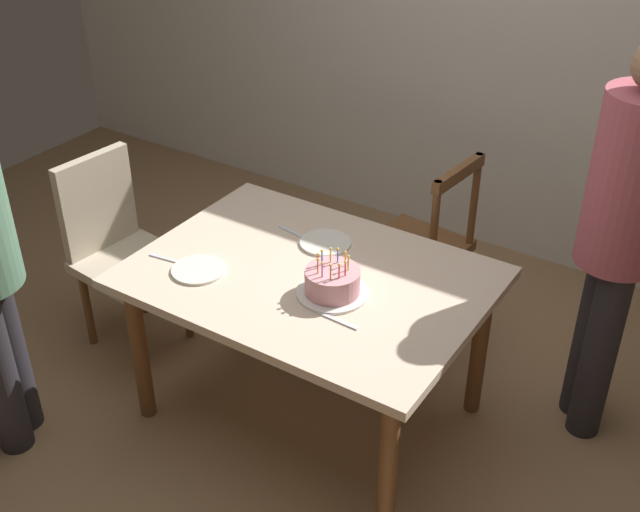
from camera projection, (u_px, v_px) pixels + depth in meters
ground at (311, 410)px, 3.59m from camera, size 6.40×6.40×0.00m
back_wall at (502, 23)px, 4.21m from camera, size 6.40×0.10×2.60m
dining_table at (310, 292)px, 3.24m from camera, size 1.40×1.01×0.73m
birthday_cake at (332, 283)px, 3.05m from camera, size 0.28×0.28×0.18m
plate_near_celebrant at (199, 270)px, 3.21m from camera, size 0.22×0.22×0.01m
plate_far_side at (325, 243)px, 3.39m from camera, size 0.22×0.22×0.01m
fork_near_celebrant at (168, 259)px, 3.28m from camera, size 0.18×0.04×0.01m
fork_far_side at (294, 233)px, 3.46m from camera, size 0.18×0.05×0.01m
fork_near_guest at (337, 320)px, 2.93m from camera, size 0.18×0.02×0.01m
chair_spindle_back at (420, 249)px, 3.88m from camera, size 0.48×0.48×0.95m
chair_upholstered at (117, 243)px, 3.79m from camera, size 0.49×0.48×0.95m
person_guest at (622, 228)px, 3.03m from camera, size 0.32×0.32×1.70m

